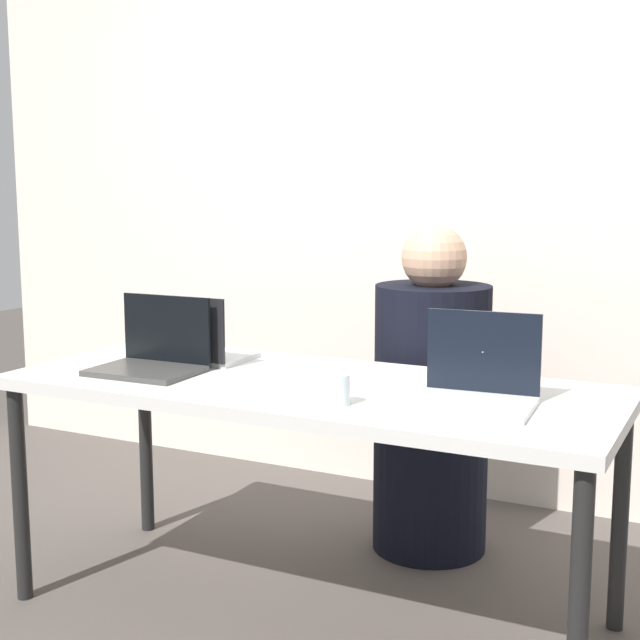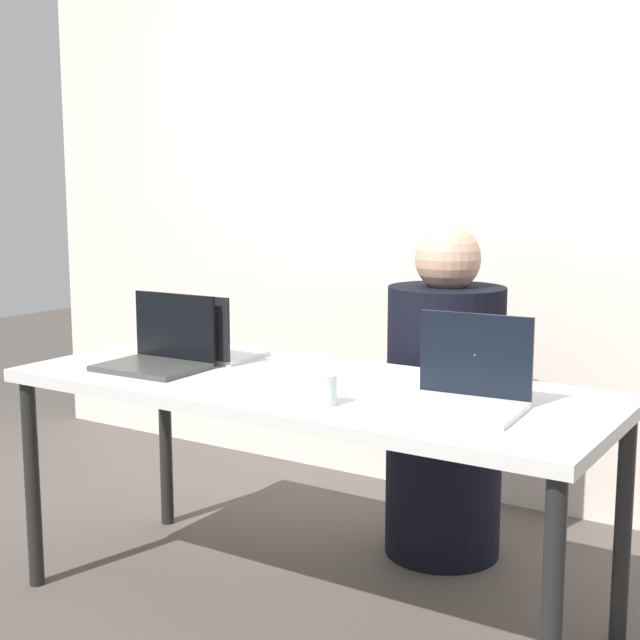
# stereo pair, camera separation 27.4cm
# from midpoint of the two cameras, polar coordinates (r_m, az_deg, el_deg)

# --- Properties ---
(ground_plane) EXTENTS (12.00, 12.00, 0.00)m
(ground_plane) POSITION_cam_midpoint_polar(r_m,az_deg,el_deg) (2.97, -3.47, -18.21)
(ground_plane) COLOR #4D4641
(back_wall) EXTENTS (4.84, 0.10, 2.51)m
(back_wall) POSITION_cam_midpoint_polar(r_m,az_deg,el_deg) (3.83, 6.22, 7.35)
(back_wall) COLOR silver
(back_wall) RESTS_ON ground
(desk) EXTENTS (1.86, 0.75, 0.75)m
(desk) POSITION_cam_midpoint_polar(r_m,az_deg,el_deg) (2.73, -3.60, -5.27)
(desk) COLOR silver
(desk) RESTS_ON ground
(person_at_center) EXTENTS (0.45, 0.45, 1.20)m
(person_at_center) POSITION_cam_midpoint_polar(r_m,az_deg,el_deg) (3.27, 4.75, -5.67)
(person_at_center) COLOR black
(person_at_center) RESTS_ON ground
(laptop_back_left) EXTENTS (0.35, 0.27, 0.23)m
(laptop_back_left) POSITION_cam_midpoint_polar(r_m,az_deg,el_deg) (3.07, -10.70, -1.69)
(laptop_back_left) COLOR silver
(laptop_back_left) RESTS_ON desk
(laptop_front_left) EXTENTS (0.34, 0.28, 0.24)m
(laptop_front_left) POSITION_cam_midpoint_polar(r_m,az_deg,el_deg) (2.93, -13.31, -2.25)
(laptop_front_left) COLOR #3B3A38
(laptop_front_left) RESTS_ON desk
(laptop_front_right) EXTENTS (0.34, 0.30, 0.25)m
(laptop_front_right) POSITION_cam_midpoint_polar(r_m,az_deg,el_deg) (2.44, 6.80, -4.22)
(laptop_front_right) COLOR silver
(laptop_front_right) RESTS_ON desk
(water_glass_right) EXTENTS (0.07, 0.07, 0.09)m
(water_glass_right) POSITION_cam_midpoint_polar(r_m,az_deg,el_deg) (2.43, -2.14, -4.62)
(water_glass_right) COLOR silver
(water_glass_right) RESTS_ON desk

